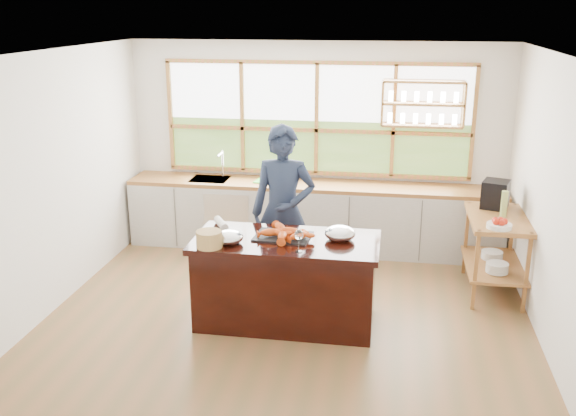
% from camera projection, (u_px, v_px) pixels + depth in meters
% --- Properties ---
extents(ground_plane, '(5.00, 5.00, 0.00)m').
position_uv_depth(ground_plane, '(289.00, 312.00, 6.83)').
color(ground_plane, brown).
extents(room_shell, '(5.02, 4.52, 2.71)m').
position_uv_depth(room_shell, '(299.00, 141.00, 6.78)').
color(room_shell, white).
rests_on(room_shell, ground_plane).
extents(back_counter, '(4.90, 0.63, 0.90)m').
position_uv_depth(back_counter, '(311.00, 216.00, 8.52)').
color(back_counter, beige).
rests_on(back_counter, ground_plane).
extents(right_shelf_unit, '(0.62, 1.10, 0.90)m').
position_uv_depth(right_shelf_unit, '(496.00, 242.00, 7.14)').
color(right_shelf_unit, '#995A2C').
rests_on(right_shelf_unit, ground_plane).
extents(island, '(1.85, 0.90, 0.90)m').
position_uv_depth(island, '(286.00, 281.00, 6.50)').
color(island, black).
rests_on(island, ground_plane).
extents(cook, '(0.71, 0.47, 1.92)m').
position_uv_depth(cook, '(283.00, 212.00, 7.01)').
color(cook, '#1B243B').
rests_on(cook, ground_plane).
extents(potted_plant, '(0.16, 0.13, 0.26)m').
position_uv_depth(potted_plant, '(280.00, 171.00, 8.47)').
color(potted_plant, slate).
rests_on(potted_plant, back_counter).
extents(cutting_board, '(0.44, 0.36, 0.01)m').
position_uv_depth(cutting_board, '(271.00, 181.00, 8.47)').
color(cutting_board, green).
rests_on(cutting_board, back_counter).
extents(espresso_machine, '(0.36, 0.37, 0.32)m').
position_uv_depth(espresso_machine, '(495.00, 194.00, 7.33)').
color(espresso_machine, black).
rests_on(espresso_machine, right_shelf_unit).
extents(wine_bottle, '(0.09, 0.09, 0.29)m').
position_uv_depth(wine_bottle, '(504.00, 204.00, 7.03)').
color(wine_bottle, '#98AA58').
rests_on(wine_bottle, right_shelf_unit).
extents(fruit_bowl, '(0.26, 0.26, 0.11)m').
position_uv_depth(fruit_bowl, '(499.00, 224.00, 6.68)').
color(fruit_bowl, silver).
rests_on(fruit_bowl, right_shelf_unit).
extents(slate_board, '(0.58, 0.44, 0.02)m').
position_uv_depth(slate_board, '(283.00, 236.00, 6.43)').
color(slate_board, black).
rests_on(slate_board, island).
extents(lobster_pile, '(0.52, 0.48, 0.08)m').
position_uv_depth(lobster_pile, '(284.00, 233.00, 6.39)').
color(lobster_pile, '#E14106').
rests_on(lobster_pile, slate_board).
extents(mixing_bowl_left, '(0.28, 0.28, 0.13)m').
position_uv_depth(mixing_bowl_left, '(229.00, 237.00, 6.26)').
color(mixing_bowl_left, silver).
rests_on(mixing_bowl_left, island).
extents(mixing_bowl_right, '(0.31, 0.31, 0.15)m').
position_uv_depth(mixing_bowl_right, '(340.00, 233.00, 6.35)').
color(mixing_bowl_right, silver).
rests_on(mixing_bowl_right, island).
extents(wine_glass, '(0.08, 0.08, 0.22)m').
position_uv_depth(wine_glass, '(299.00, 236.00, 6.01)').
color(wine_glass, silver).
rests_on(wine_glass, island).
extents(wicker_basket, '(0.25, 0.25, 0.16)m').
position_uv_depth(wicker_basket, '(209.00, 239.00, 6.15)').
color(wicker_basket, tan).
rests_on(wicker_basket, island).
extents(parchment_roll, '(0.22, 0.30, 0.08)m').
position_uv_depth(parchment_roll, '(221.00, 223.00, 6.72)').
color(parchment_roll, silver).
rests_on(parchment_roll, island).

